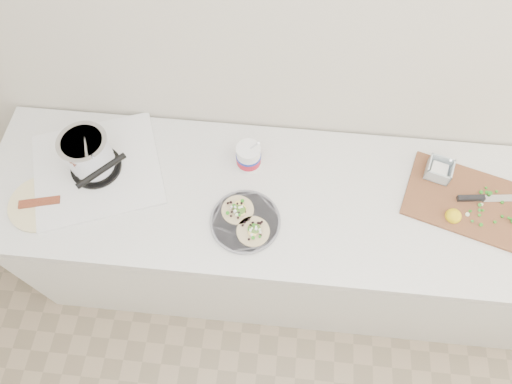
# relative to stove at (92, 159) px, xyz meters

# --- Properties ---
(counter) EXTENTS (2.44, 0.66, 0.90)m
(counter) POSITION_rel_stove_xyz_m (0.79, -0.03, -0.53)
(counter) COLOR silver
(counter) RESTS_ON ground
(stove) EXTENTS (0.61, 0.59, 0.23)m
(stove) POSITION_rel_stove_xyz_m (0.00, 0.00, 0.00)
(stove) COLOR silver
(stove) RESTS_ON counter
(taco_plate) EXTENTS (0.26, 0.26, 0.04)m
(taco_plate) POSITION_rel_stove_xyz_m (0.61, -0.17, -0.06)
(taco_plate) COLOR slate
(taco_plate) RESTS_ON counter
(tub) EXTENTS (0.10, 0.10, 0.22)m
(tub) POSITION_rel_stove_xyz_m (0.60, 0.08, -0.01)
(tub) COLOR white
(tub) RESTS_ON counter
(cutboard) EXTENTS (0.50, 0.41, 0.07)m
(cutboard) POSITION_rel_stove_xyz_m (1.43, 0.01, -0.06)
(cutboard) COLOR brown
(cutboard) RESTS_ON counter
(bacon_plate) EXTENTS (0.24, 0.24, 0.02)m
(bacon_plate) POSITION_rel_stove_xyz_m (-0.17, -0.17, -0.07)
(bacon_plate) COLOR beige
(bacon_plate) RESTS_ON counter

